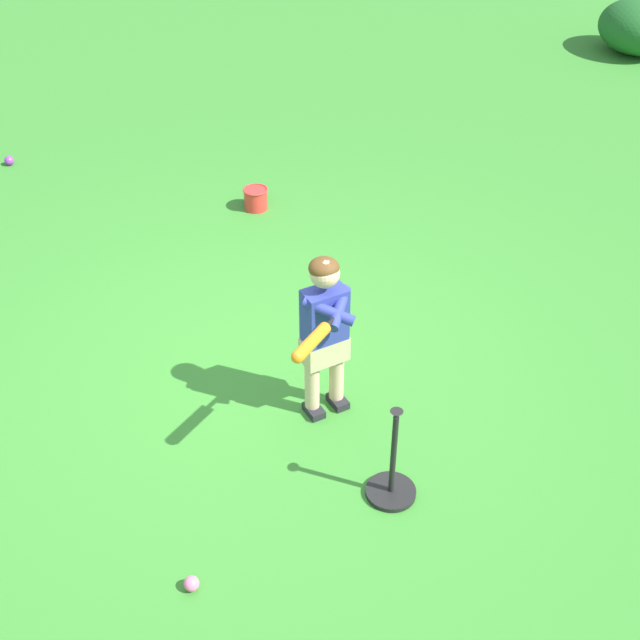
# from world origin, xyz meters

# --- Properties ---
(ground_plane) EXTENTS (40.00, 40.00, 0.00)m
(ground_plane) POSITION_xyz_m (0.00, 0.00, 0.00)
(ground_plane) COLOR #38842D
(child_batter) EXTENTS (0.39, 0.72, 1.08)m
(child_batter) POSITION_xyz_m (0.33, -0.39, 0.65)
(child_batter) COLOR #232328
(child_batter) RESTS_ON ground
(play_ball_near_batter) EXTENTS (0.08, 0.08, 0.08)m
(play_ball_near_batter) POSITION_xyz_m (-0.44, -1.62, 0.04)
(play_ball_near_batter) COLOR pink
(play_ball_near_batter) RESTS_ON ground
(play_ball_by_bucket) EXTENTS (0.09, 0.09, 0.09)m
(play_ball_by_bucket) POSITION_xyz_m (-2.30, 3.22, 0.04)
(play_ball_by_bucket) COLOR purple
(play_ball_by_bucket) RESTS_ON ground
(batting_tee) EXTENTS (0.28, 0.28, 0.62)m
(batting_tee) POSITION_xyz_m (0.64, -1.10, 0.10)
(batting_tee) COLOR black
(batting_tee) RESTS_ON ground
(toy_bucket) EXTENTS (0.22, 0.22, 0.19)m
(toy_bucket) POSITION_xyz_m (-0.02, 2.19, 0.10)
(toy_bucket) COLOR red
(toy_bucket) RESTS_ON ground
(shrub_left_background) EXTENTS (0.91, 1.07, 0.62)m
(shrub_left_background) POSITION_xyz_m (4.72, 5.72, 0.31)
(shrub_left_background) COLOR #1E5B23
(shrub_left_background) RESTS_ON ground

